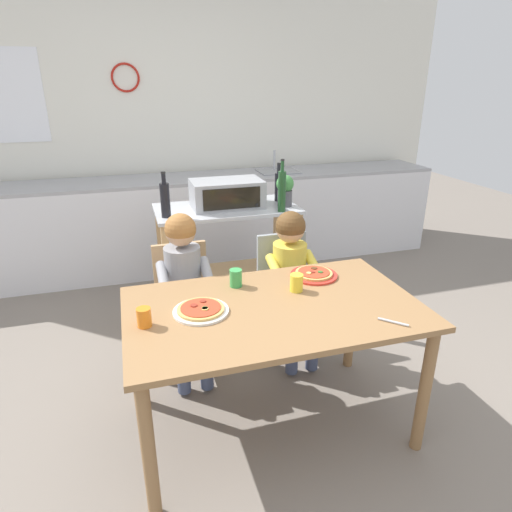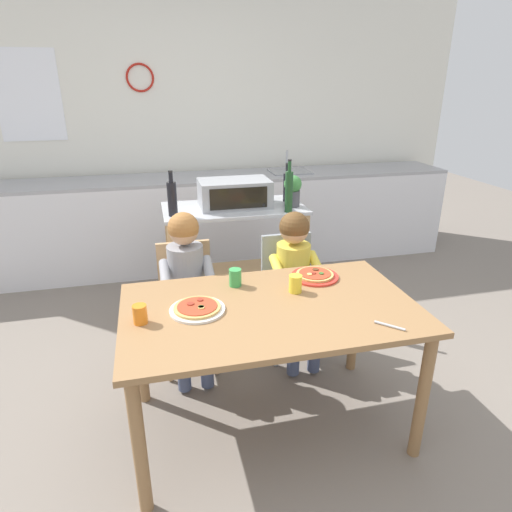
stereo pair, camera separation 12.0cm
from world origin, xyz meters
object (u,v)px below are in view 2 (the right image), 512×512
(bottle_tall_green_wine, at_px, (287,186))
(drinking_cup_yellow, at_px, (295,284))
(potted_herb_plant, at_px, (293,190))
(drinking_cup_green, at_px, (235,277))
(pizza_plate_red_rimmed, at_px, (315,275))
(pizza_plate_white, at_px, (197,308))
(serving_spoon, at_px, (390,326))
(bottle_slim_sauce, at_px, (289,191))
(bottle_dark_olive_oil, at_px, (172,198))
(child_in_yellow_shirt, at_px, (296,270))
(kitchen_island_cart, at_px, (235,242))
(toaster_oven, at_px, (234,193))
(dining_chair_right, at_px, (289,286))
(dining_chair_left, at_px, (187,296))
(child_in_grey_shirt, at_px, (187,277))
(drinking_cup_orange, at_px, (140,314))
(dining_table, at_px, (270,323))

(bottle_tall_green_wine, relative_size, drinking_cup_yellow, 3.25)
(potted_herb_plant, distance_m, drinking_cup_green, 1.22)
(pizza_plate_red_rimmed, bearing_deg, pizza_plate_white, -161.30)
(potted_herb_plant, xyz_separation_m, serving_spoon, (-0.05, -1.60, -0.26))
(potted_herb_plant, bearing_deg, serving_spoon, -91.94)
(bottle_slim_sauce, relative_size, pizza_plate_white, 1.42)
(bottle_dark_olive_oil, relative_size, pizza_plate_white, 1.20)
(child_in_yellow_shirt, bearing_deg, pizza_plate_red_rimmed, -89.99)
(bottle_dark_olive_oil, relative_size, drinking_cup_green, 3.35)
(bottle_tall_green_wine, bearing_deg, drinking_cup_yellow, -105.34)
(kitchen_island_cart, distance_m, drinking_cup_yellow, 1.26)
(toaster_oven, height_order, child_in_yellow_shirt, toaster_oven)
(dining_chair_right, height_order, pizza_plate_red_rimmed, dining_chair_right)
(child_in_yellow_shirt, bearing_deg, bottle_dark_olive_oil, 138.16)
(toaster_oven, xyz_separation_m, serving_spoon, (0.38, -1.70, -0.23))
(potted_herb_plant, bearing_deg, kitchen_island_cart, 168.30)
(kitchen_island_cart, relative_size, drinking_cup_green, 11.20)
(toaster_oven, height_order, potted_herb_plant, potted_herb_plant)
(toaster_oven, xyz_separation_m, child_in_yellow_shirt, (0.24, -0.79, -0.33))
(dining_chair_left, relative_size, dining_chair_right, 1.00)
(child_in_yellow_shirt, bearing_deg, drinking_cup_green, -144.80)
(child_in_grey_shirt, relative_size, drinking_cup_green, 10.78)
(child_in_yellow_shirt, xyz_separation_m, drinking_cup_green, (-0.46, -0.32, 0.14))
(pizza_plate_white, relative_size, drinking_cup_yellow, 2.88)
(drinking_cup_orange, bearing_deg, serving_spoon, -15.50)
(dining_table, height_order, dining_chair_left, dining_chair_left)
(pizza_plate_red_rimmed, distance_m, drinking_cup_orange, 1.00)
(kitchen_island_cart, height_order, drinking_cup_green, kitchen_island_cart)
(bottle_tall_green_wine, distance_m, drinking_cup_yellow, 1.38)
(bottle_tall_green_wine, height_order, drinking_cup_green, bottle_tall_green_wine)
(potted_herb_plant, distance_m, dining_chair_right, 0.79)
(bottle_dark_olive_oil, bearing_deg, dining_table, -72.82)
(toaster_oven, bearing_deg, dining_chair_right, -70.21)
(child_in_grey_shirt, xyz_separation_m, drinking_cup_green, (0.23, -0.33, 0.12))
(dining_table, height_order, child_in_grey_shirt, child_in_grey_shirt)
(potted_herb_plant, relative_size, dining_chair_left, 0.30)
(toaster_oven, relative_size, dining_chair_left, 0.66)
(child_in_yellow_shirt, xyz_separation_m, drinking_cup_orange, (-0.96, -0.61, 0.13))
(child_in_yellow_shirt, xyz_separation_m, pizza_plate_red_rimmed, (0.00, -0.32, 0.10))
(potted_herb_plant, height_order, child_in_grey_shirt, potted_herb_plant)
(dining_chair_right, distance_m, drinking_cup_yellow, 0.69)
(dining_chair_right, distance_m, drinking_cup_green, 0.71)
(toaster_oven, distance_m, dining_table, 1.42)
(kitchen_island_cart, bearing_deg, drinking_cup_orange, -117.09)
(child_in_grey_shirt, bearing_deg, drinking_cup_orange, -113.27)
(serving_spoon, bearing_deg, dining_chair_right, 97.52)
(child_in_grey_shirt, xyz_separation_m, serving_spoon, (0.83, -0.92, 0.08))
(potted_herb_plant, xyz_separation_m, drinking_cup_orange, (-1.15, -1.29, -0.22))
(bottle_slim_sauce, relative_size, serving_spoon, 2.74)
(bottle_dark_olive_oil, bearing_deg, pizza_plate_white, -88.77)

